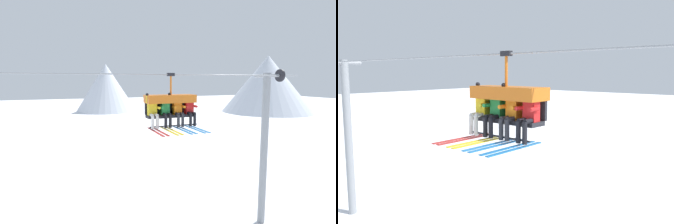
{
  "view_description": "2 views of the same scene",
  "coord_description": "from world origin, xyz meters",
  "views": [
    {
      "loc": [
        -1.81,
        -10.01,
        7.14
      ],
      "look_at": [
        1.73,
        -0.85,
        5.96
      ],
      "focal_mm": 28.0,
      "sensor_mm": 36.0,
      "label": 1
    },
    {
      "loc": [
        6.94,
        -6.54,
        6.94
      ],
      "look_at": [
        1.73,
        -0.66,
        5.98
      ],
      "focal_mm": 35.0,
      "sensor_mm": 36.0,
      "label": 2
    }
  ],
  "objects": [
    {
      "name": "mountain_peak_west",
      "position": [
        6.87,
        52.76,
        5.53
      ],
      "size": [
        13.92,
        13.92,
        11.06
      ],
      "color": "silver",
      "rests_on": "ground_plane"
    },
    {
      "name": "mountain_peak_central",
      "position": [
        40.89,
        37.7,
        6.4
      ],
      "size": [
        20.0,
        20.0,
        12.81
      ],
      "color": "silver",
      "rests_on": "ground_plane"
    },
    {
      "name": "lift_tower_far",
      "position": [
        7.12,
        -0.02,
        3.99
      ],
      "size": [
        0.36,
        1.88,
        7.65
      ],
      "color": "gray",
      "rests_on": "ground_plane"
    },
    {
      "name": "lift_cable",
      "position": [
        -0.93,
        -0.8,
        7.37
      ],
      "size": [
        18.11,
        0.05,
        0.05
      ],
      "color": "gray"
    },
    {
      "name": "chairlift_chair",
      "position": [
        1.87,
        -0.73,
        6.31
      ],
      "size": [
        1.92,
        0.74,
        1.98
      ],
      "color": "#232328"
    },
    {
      "name": "skier_yellow",
      "position": [
        1.11,
        -0.94,
        6.04
      ],
      "size": [
        0.48,
        1.7,
        1.34
      ],
      "color": "yellow"
    },
    {
      "name": "skier_green",
      "position": [
        1.62,
        -0.94,
        6.04
      ],
      "size": [
        0.48,
        1.7,
        1.34
      ],
      "color": "#23843D"
    },
    {
      "name": "skier_orange",
      "position": [
        2.12,
        -0.95,
        6.02
      ],
      "size": [
        0.46,
        1.7,
        1.23
      ],
      "color": "orange"
    },
    {
      "name": "skier_red",
      "position": [
        2.62,
        -0.95,
        6.02
      ],
      "size": [
        0.46,
        1.7,
        1.23
      ],
      "color": "red"
    }
  ]
}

